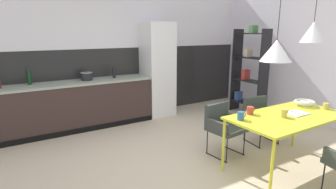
{
  "coord_description": "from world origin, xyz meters",
  "views": [
    {
      "loc": [
        -2.01,
        -2.68,
        1.83
      ],
      "look_at": [
        -0.0,
        0.61,
        0.92
      ],
      "focal_mm": 28.36,
      "sensor_mm": 36.0,
      "label": 1
    }
  ],
  "objects_px": {
    "bottle_oil_tall": "(29,78)",
    "bottle_spice_small": "(114,73)",
    "dining_table": "(288,119)",
    "mug_white_ceramic": "(250,110)",
    "mug_tall_blue": "(241,116)",
    "fruit_bowl": "(305,102)",
    "open_book": "(296,113)",
    "pendant_lamp_over_table_near": "(276,51)",
    "refrigerator_column": "(158,70)",
    "armchair_facing_counter": "(260,114)",
    "armchair_corner_seat": "(223,122)",
    "mug_dark_espresso": "(326,106)",
    "open_shelf_unit": "(249,70)",
    "pendant_lamp_over_table_far": "(313,32)",
    "mug_wide_latte": "(284,113)",
    "cooking_pot": "(87,76)"
  },
  "relations": [
    {
      "from": "mug_wide_latte",
      "to": "bottle_spice_small",
      "type": "height_order",
      "value": "bottle_spice_small"
    },
    {
      "from": "dining_table",
      "to": "bottle_oil_tall",
      "type": "distance_m",
      "value": 4.25
    },
    {
      "from": "armchair_corner_seat",
      "to": "pendant_lamp_over_table_far",
      "type": "xyz_separation_m",
      "value": [
        0.73,
        -0.8,
        1.33
      ]
    },
    {
      "from": "open_book",
      "to": "bottle_spice_small",
      "type": "bearing_deg",
      "value": 114.54
    },
    {
      "from": "fruit_bowl",
      "to": "bottle_spice_small",
      "type": "bearing_deg",
      "value": 122.78
    },
    {
      "from": "pendant_lamp_over_table_far",
      "to": "bottle_oil_tall",
      "type": "bearing_deg",
      "value": 134.13
    },
    {
      "from": "mug_dark_espresso",
      "to": "open_shelf_unit",
      "type": "height_order",
      "value": "open_shelf_unit"
    },
    {
      "from": "refrigerator_column",
      "to": "armchair_corner_seat",
      "type": "height_order",
      "value": "refrigerator_column"
    },
    {
      "from": "fruit_bowl",
      "to": "open_book",
      "type": "height_order",
      "value": "fruit_bowl"
    },
    {
      "from": "mug_tall_blue",
      "to": "mug_wide_latte",
      "type": "bearing_deg",
      "value": -21.0
    },
    {
      "from": "open_shelf_unit",
      "to": "pendant_lamp_over_table_far",
      "type": "height_order",
      "value": "pendant_lamp_over_table_far"
    },
    {
      "from": "refrigerator_column",
      "to": "pendant_lamp_over_table_far",
      "type": "height_order",
      "value": "pendant_lamp_over_table_far"
    },
    {
      "from": "fruit_bowl",
      "to": "bottle_spice_small",
      "type": "height_order",
      "value": "bottle_spice_small"
    },
    {
      "from": "bottle_spice_small",
      "to": "open_shelf_unit",
      "type": "height_order",
      "value": "open_shelf_unit"
    },
    {
      "from": "mug_tall_blue",
      "to": "mug_dark_espresso",
      "type": "distance_m",
      "value": 1.42
    },
    {
      "from": "bottle_oil_tall",
      "to": "pendant_lamp_over_table_near",
      "type": "xyz_separation_m",
      "value": [
        2.46,
        -3.16,
        0.57
      ]
    },
    {
      "from": "open_book",
      "to": "pendant_lamp_over_table_near",
      "type": "bearing_deg",
      "value": 174.96
    },
    {
      "from": "mug_white_ceramic",
      "to": "pendant_lamp_over_table_far",
      "type": "distance_m",
      "value": 1.28
    },
    {
      "from": "refrigerator_column",
      "to": "fruit_bowl",
      "type": "relative_size",
      "value": 6.89
    },
    {
      "from": "pendant_lamp_over_table_near",
      "to": "mug_tall_blue",
      "type": "bearing_deg",
      "value": 155.6
    },
    {
      "from": "mug_tall_blue",
      "to": "fruit_bowl",
      "type": "bearing_deg",
      "value": -1.16
    },
    {
      "from": "refrigerator_column",
      "to": "armchair_facing_counter",
      "type": "distance_m",
      "value": 2.41
    },
    {
      "from": "pendant_lamp_over_table_near",
      "to": "pendant_lamp_over_table_far",
      "type": "xyz_separation_m",
      "value": [
        0.65,
        -0.04,
        0.21
      ]
    },
    {
      "from": "refrigerator_column",
      "to": "open_shelf_unit",
      "type": "height_order",
      "value": "refrigerator_column"
    },
    {
      "from": "fruit_bowl",
      "to": "pendant_lamp_over_table_far",
      "type": "bearing_deg",
      "value": -149.94
    },
    {
      "from": "bottle_spice_small",
      "to": "armchair_facing_counter",
      "type": "bearing_deg",
      "value": -52.66
    },
    {
      "from": "mug_wide_latte",
      "to": "bottle_oil_tall",
      "type": "relative_size",
      "value": 0.41
    },
    {
      "from": "armchair_corner_seat",
      "to": "dining_table",
      "type": "bearing_deg",
      "value": 110.23
    },
    {
      "from": "bottle_oil_tall",
      "to": "bottle_spice_small",
      "type": "distance_m",
      "value": 1.53
    },
    {
      "from": "bottle_oil_tall",
      "to": "open_shelf_unit",
      "type": "distance_m",
      "value": 4.44
    },
    {
      "from": "cooking_pot",
      "to": "mug_white_ceramic",
      "type": "bearing_deg",
      "value": -63.27
    },
    {
      "from": "dining_table",
      "to": "open_shelf_unit",
      "type": "height_order",
      "value": "open_shelf_unit"
    },
    {
      "from": "fruit_bowl",
      "to": "open_shelf_unit",
      "type": "height_order",
      "value": "open_shelf_unit"
    },
    {
      "from": "mug_tall_blue",
      "to": "pendant_lamp_over_table_near",
      "type": "relative_size",
      "value": 0.09
    },
    {
      "from": "fruit_bowl",
      "to": "open_book",
      "type": "distance_m",
      "value": 0.5
    },
    {
      "from": "open_shelf_unit",
      "to": "pendant_lamp_over_table_near",
      "type": "relative_size",
      "value": 1.34
    },
    {
      "from": "dining_table",
      "to": "mug_white_ceramic",
      "type": "relative_size",
      "value": 12.0
    },
    {
      "from": "armchair_corner_seat",
      "to": "mug_dark_espresso",
      "type": "bearing_deg",
      "value": 135.01
    },
    {
      "from": "dining_table",
      "to": "fruit_bowl",
      "type": "distance_m",
      "value": 0.65
    },
    {
      "from": "open_book",
      "to": "mug_wide_latte",
      "type": "height_order",
      "value": "mug_wide_latte"
    },
    {
      "from": "fruit_bowl",
      "to": "mug_dark_espresso",
      "type": "xyz_separation_m",
      "value": [
        0.1,
        -0.26,
        -0.01
      ]
    },
    {
      "from": "mug_white_ceramic",
      "to": "bottle_oil_tall",
      "type": "distance_m",
      "value": 3.76
    },
    {
      "from": "pendant_lamp_over_table_far",
      "to": "armchair_facing_counter",
      "type": "bearing_deg",
      "value": 80.49
    },
    {
      "from": "pendant_lamp_over_table_near",
      "to": "mug_dark_espresso",
      "type": "bearing_deg",
      "value": -7.05
    },
    {
      "from": "refrigerator_column",
      "to": "pendant_lamp_over_table_far",
      "type": "xyz_separation_m",
      "value": [
        0.59,
        -3.07,
        0.81
      ]
    },
    {
      "from": "mug_white_ceramic",
      "to": "pendant_lamp_over_table_near",
      "type": "distance_m",
      "value": 0.85
    },
    {
      "from": "mug_white_ceramic",
      "to": "refrigerator_column",
      "type": "bearing_deg",
      "value": 87.31
    },
    {
      "from": "mug_white_ceramic",
      "to": "open_shelf_unit",
      "type": "height_order",
      "value": "open_shelf_unit"
    },
    {
      "from": "fruit_bowl",
      "to": "mug_white_ceramic",
      "type": "height_order",
      "value": "mug_white_ceramic"
    },
    {
      "from": "bottle_oil_tall",
      "to": "refrigerator_column",
      "type": "bearing_deg",
      "value": -2.99
    }
  ]
}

